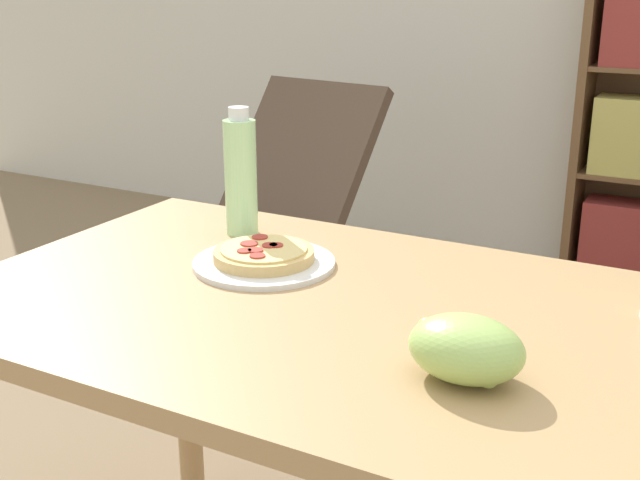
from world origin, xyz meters
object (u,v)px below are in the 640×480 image
Objects in this scene: pizza_on_plate at (264,258)px; grape_bunch at (466,349)px; lounge_chair_near at (273,249)px; drink_bottle at (241,175)px.

grape_bunch is (0.46, -0.24, 0.03)m from pizza_on_plate.
pizza_on_plate is 1.58m from lounge_chair_near.
lounge_chair_near is at bearing 119.26° from drink_bottle.
lounge_chair_near is (-1.24, 1.52, -0.52)m from grape_bunch.
drink_bottle reaches higher than grape_bunch.
pizza_on_plate is at bearing -49.65° from lounge_chair_near.
grape_bunch is at bearing -41.80° from lounge_chair_near.
grape_bunch is at bearing -32.37° from drink_bottle.
pizza_on_plate is 0.29× the size of lounge_chair_near.
grape_bunch is 0.17× the size of lounge_chair_near.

